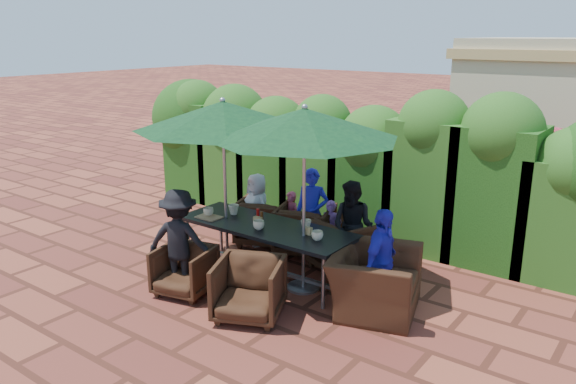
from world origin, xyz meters
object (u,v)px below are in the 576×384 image
Objects in this scene: chair_near_right at (249,286)px; umbrella_right at (305,124)px; chair_far_left at (264,219)px; umbrella_left at (223,116)px; chair_far_right at (343,242)px; chair_end_right at (375,271)px; chair_far_mid at (305,227)px; chair_near_left at (184,268)px; dining_table at (266,230)px.

umbrella_right is at bearing 61.42° from chair_near_right.
umbrella_right is 2.97× the size of chair_far_left.
chair_near_right is at bearing -38.15° from umbrella_left.
chair_far_right is 1.90m from chair_near_right.
chair_end_right is at bearing 160.44° from chair_far_right.
umbrella_right is at bearing 74.78° from chair_end_right.
chair_far_mid is 2.14m from chair_near_left.
chair_far_left is at bearing 98.16° from umbrella_left.
dining_table is at bearing 51.07° from chair_near_left.
dining_table is 3.10× the size of chair_far_left.
umbrella_left reaches higher than chair_end_right.
umbrella_right reaches higher than chair_far_left.
chair_far_mid is 0.73× the size of chair_end_right.
dining_table is at bearing 178.03° from umbrella_right.
chair_near_right is (0.63, -2.08, -0.02)m from chair_far_mid.
umbrella_left is 3.52× the size of chair_near_left.
umbrella_left is 2.19m from chair_far_mid.
chair_end_right is at bearing 1.99° from umbrella_left.
chair_far_mid is 2.02m from chair_end_right.
dining_table is 1.15m from chair_far_right.
chair_far_mid is 1.20× the size of chair_near_left.
chair_near_left is 2.45m from chair_end_right.
chair_near_right is at bearing -61.01° from dining_table.
umbrella_right reaches higher than chair_near_right.
chair_near_left is 0.61× the size of chair_end_right.
dining_table is 1.70m from chair_end_right.
chair_near_left is (0.15, -0.98, -1.86)m from umbrella_left.
umbrella_left is at bearing 78.16° from chair_far_left.
chair_near_left is 1.10m from chair_near_right.
dining_table is 3.11× the size of chair_far_right.
umbrella_right is at bearing 125.63° from chair_far_left.
chair_far_mid is 2.18m from chair_near_right.
umbrella_left is (-0.66, -0.08, 1.54)m from dining_table.
chair_far_right is at bearing 84.51° from umbrella_right.
chair_far_left is 0.98× the size of chair_far_mid.
umbrella_left is 2.11m from chair_near_left.
umbrella_right is 2.43m from chair_near_left.
chair_far_right is (1.55, -0.14, -0.00)m from chair_far_left.
chair_near_right reaches higher than chair_near_left.
dining_table is 3.23× the size of chair_near_right.
umbrella_right reaches higher than dining_table.
chair_far_right reaches higher than dining_table.
chair_far_mid is at bearing 60.98° from umbrella_left.
umbrella_left is 2.91m from chair_end_right.
chair_near_right is (1.40, -2.04, -0.02)m from chair_far_left.
umbrella_right is at bearing -1.97° from dining_table.
chair_far_right is (0.08, 0.86, -1.80)m from umbrella_right.
chair_end_right is (1.04, 0.03, -1.71)m from umbrella_right.
chair_far_mid is at bearing 92.76° from dining_table.
chair_far_mid reaches higher than chair_near_right.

